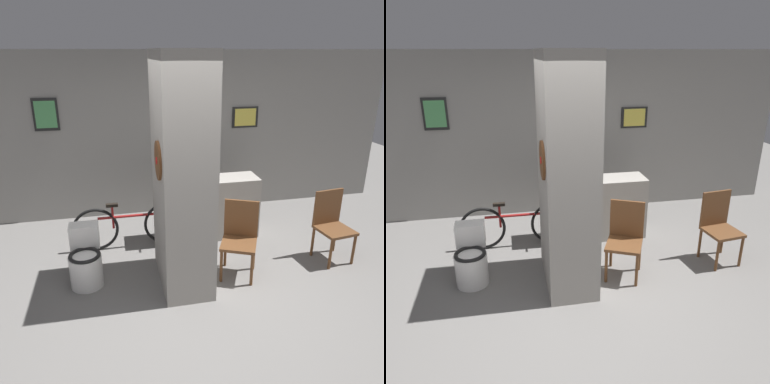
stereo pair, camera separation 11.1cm
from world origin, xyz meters
TOP-DOWN VIEW (x-y plane):
  - ground_plane at (0.00, 0.00)m, footprint 14.00×14.00m
  - wall_back at (-0.00, 2.63)m, footprint 8.00×0.09m
  - pillar_center at (0.03, 0.52)m, footprint 0.57×1.03m
  - counter_shelf at (0.60, 1.53)m, footprint 1.44×0.44m
  - toilet at (-1.09, 0.68)m, footprint 0.37×0.53m
  - chair_near_pillar at (0.73, 0.51)m, footprint 0.55×0.55m
  - chair_by_doorway at (2.01, 0.60)m, footprint 0.46×0.46m
  - bicycle at (-0.50, 1.44)m, footprint 1.58×0.42m
  - bottle_tall at (0.27, 1.48)m, footprint 0.07×0.07m
  - bottle_short at (0.37, 1.62)m, footprint 0.07×0.07m

SIDE VIEW (x-z plane):
  - ground_plane at x=0.00m, z-range 0.00..0.00m
  - toilet at x=-1.09m, z-range -0.05..0.63m
  - bicycle at x=-0.50m, z-range -0.01..0.66m
  - counter_shelf at x=0.60m, z-range 0.00..0.89m
  - chair_near_pillar at x=0.73m, z-range 0.04..0.95m
  - chair_by_doorway at x=2.01m, z-range 0.04..0.95m
  - bottle_short at x=0.37m, z-range 0.85..1.12m
  - bottle_tall at x=0.27m, z-range 0.84..1.19m
  - pillar_center at x=0.03m, z-range 0.00..2.60m
  - wall_back at x=0.00m, z-range 0.00..2.60m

